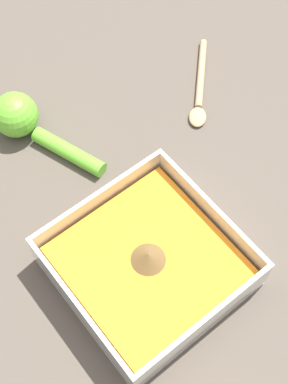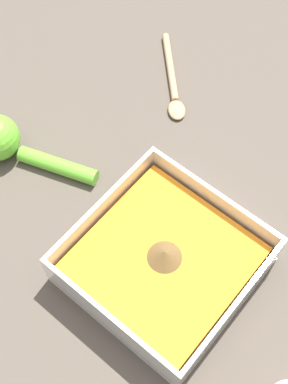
# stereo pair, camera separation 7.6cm
# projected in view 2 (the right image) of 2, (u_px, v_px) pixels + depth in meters

# --- Properties ---
(ground_plane) EXTENTS (4.00, 4.00, 0.00)m
(ground_plane) POSITION_uv_depth(u_px,v_px,m) (175.00, 298.00, 0.72)
(ground_plane) COLOR brown
(square_dish) EXTENTS (0.22, 0.22, 0.07)m
(square_dish) POSITION_uv_depth(u_px,v_px,m) (164.00, 263.00, 0.72)
(square_dish) COLOR silver
(square_dish) RESTS_ON ground_plane
(lemon_squeezer) EXTENTS (0.19, 0.10, 0.07)m
(lemon_squeezer) POSITION_uv_depth(u_px,v_px,m) (7.00, 142.00, 0.81)
(lemon_squeezer) COLOR #6BC633
(lemon_squeezer) RESTS_ON ground_plane
(wooden_spoon) EXTENTS (0.15, 0.15, 0.01)m
(wooden_spoon) POSITION_uv_depth(u_px,v_px,m) (172.00, 81.00, 0.90)
(wooden_spoon) COLOR tan
(wooden_spoon) RESTS_ON ground_plane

